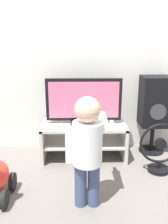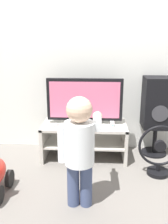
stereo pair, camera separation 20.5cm
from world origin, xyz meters
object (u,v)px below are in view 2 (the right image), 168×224
object	(u,v)px
game_console	(112,123)
floor_fan	(160,153)
remote_primary	(55,126)
child	(80,144)
speaker_tower	(158,105)
television	(85,102)

from	to	relation	value
game_console	floor_fan	xyz separation A→B (m)	(0.48, -0.35, -0.20)
game_console	remote_primary	world-z (taller)	game_console
floor_fan	remote_primary	bearing A→B (deg)	166.98
game_console	child	distance (m)	0.96
game_console	floor_fan	world-z (taller)	floor_fan
speaker_tower	floor_fan	distance (m)	0.65
speaker_tower	floor_fan	xyz separation A→B (m)	(-0.06, -0.51, -0.39)
television	speaker_tower	distance (m)	0.88
game_console	child	size ratio (longest dim) A/B	0.17
game_console	speaker_tower	distance (m)	0.60
television	game_console	world-z (taller)	television
television	game_console	xyz separation A→B (m)	(0.33, -0.05, -0.24)
floor_fan	child	bearing A→B (deg)	-145.58
remote_primary	child	world-z (taller)	child
game_console	television	bearing A→B (deg)	170.77
child	floor_fan	world-z (taller)	child
game_console	child	xyz separation A→B (m)	(-0.31, -0.90, 0.12)
remote_primary	floor_fan	bearing A→B (deg)	-13.02
television	child	bearing A→B (deg)	-89.23
remote_primary	child	distance (m)	0.89
television	floor_fan	xyz separation A→B (m)	(0.81, -0.41, -0.44)
child	floor_fan	distance (m)	1.01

